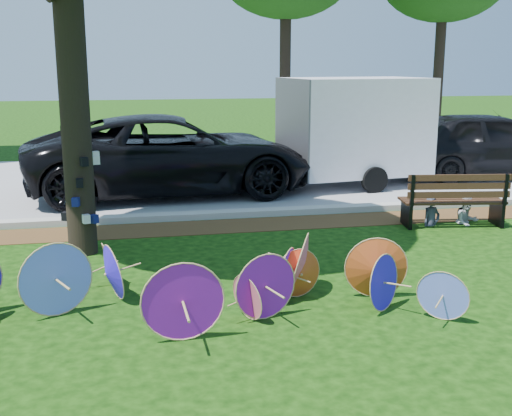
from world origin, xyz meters
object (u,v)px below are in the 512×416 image
(dark_pickup, at_px, (487,144))
(cargo_trailer, at_px, (355,126))
(parasol_pile, at_px, (203,279))
(park_bench, at_px, (452,199))
(person_right, at_px, (468,196))
(person_left, at_px, (433,197))
(black_van, at_px, (172,155))

(dark_pickup, xyz_separation_m, cargo_trailer, (-3.68, -0.32, 0.56))
(parasol_pile, relative_size, park_bench, 3.26)
(cargo_trailer, xyz_separation_m, park_bench, (0.40, -4.04, -0.93))
(cargo_trailer, xyz_separation_m, person_right, (0.75, -3.99, -0.91))
(park_bench, xyz_separation_m, person_right, (0.35, 0.05, 0.02))
(parasol_pile, relative_size, person_left, 5.88)
(parasol_pile, distance_m, person_left, 5.59)
(dark_pickup, xyz_separation_m, person_left, (-3.63, -4.32, -0.34))
(person_left, bearing_deg, black_van, 122.51)
(park_bench, height_order, person_right, person_right)
(cargo_trailer, height_order, person_left, cargo_trailer)
(black_van, height_order, park_bench, black_van)
(black_van, distance_m, park_bench, 6.11)
(park_bench, relative_size, person_right, 1.83)
(black_van, bearing_deg, dark_pickup, -89.49)
(person_left, bearing_deg, dark_pickup, 33.21)
(park_bench, height_order, person_left, person_left)
(parasol_pile, xyz_separation_m, person_right, (5.24, 3.24, 0.12))
(parasol_pile, height_order, park_bench, park_bench)
(parasol_pile, height_order, person_left, person_left)
(person_right, bearing_deg, black_van, 135.56)
(parasol_pile, relative_size, dark_pickup, 1.21)
(cargo_trailer, distance_m, park_bench, 4.17)
(park_bench, distance_m, person_left, 0.35)
(black_van, height_order, dark_pickup, black_van)
(parasol_pile, relative_size, black_van, 0.96)
(parasol_pile, height_order, black_van, black_van)
(cargo_trailer, bearing_deg, parasol_pile, -129.44)
(black_van, xyz_separation_m, person_right, (5.09, -3.78, -0.37))
(black_van, relative_size, dark_pickup, 1.26)
(black_van, bearing_deg, person_right, -129.92)
(dark_pickup, relative_size, person_right, 4.93)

